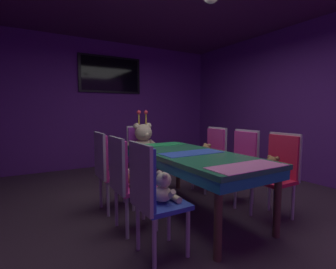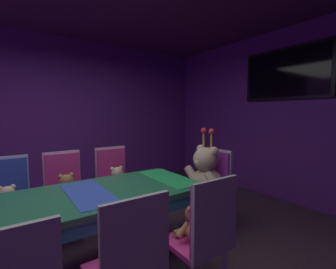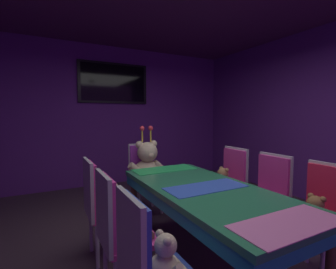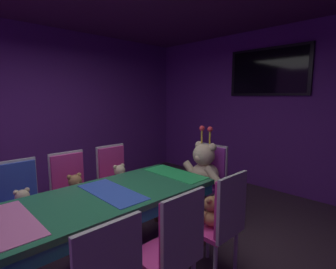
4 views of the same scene
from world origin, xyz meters
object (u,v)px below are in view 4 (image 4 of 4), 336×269
Objects in this scene: wall_tv at (268,72)px; teddy_left_0 at (23,204)px; chair_left_1 at (70,185)px; banquet_table at (112,201)px; chair_left_2 at (114,174)px; teddy_left_2 at (120,178)px; throne_chair at (211,173)px; teddy_left_1 at (76,189)px; king_teddy_bear at (203,167)px; chair_right_2 at (224,216)px; chair_right_1 at (176,243)px; teddy_right_2 at (210,213)px; chair_left_0 at (19,198)px.

teddy_left_0 is at bearing -100.92° from wall_tv.
teddy_left_0 is at bearing -73.89° from chair_left_1.
banquet_table is 2.05× the size of chair_left_2.
throne_chair reaches higher than teddy_left_2.
teddy_left_1 is 1.01× the size of teddy_left_2.
chair_left_2 is 1.20m from king_teddy_bear.
chair_right_2 is at bearing 36.95° from teddy_left_0.
chair_right_1 is at bearing 89.87° from chair_right_2.
chair_left_2 is at bearing 146.82° from banquet_table.
banquet_table is 0.93m from teddy_left_2.
banquet_table is 2.05× the size of chair_left_1.
banquet_table is at bearing 39.04° from teddy_left_0.
throne_chair is at bearing 53.08° from teddy_left_2.
chair_right_2 is (1.56, 1.17, 0.02)m from teddy_left_0.
teddy_left_2 is (0.14, 0.00, -0.01)m from chair_left_2.
teddy_left_2 is 1.58m from chair_right_2.
chair_right_1 reaches higher than teddy_left_0.
chair_left_1 is 1.80m from throne_chair.
teddy_left_1 is 0.33× the size of throne_chair.
wall_tv reaches higher than chair_left_1.
teddy_left_0 is 0.57m from chair_left_1.
wall_tv is (0.73, 2.53, 1.46)m from teddy_left_2.
teddy_left_0 is 1.95m from chair_right_2.
chair_right_1 is 1.24× the size of king_teddy_bear.
chair_right_2 is 0.14m from teddy_right_2.
wall_tv is at bearing 180.00° from king_teddy_bear.
banquet_table is 1.54m from throne_chair.
chair_left_1 reaches higher than teddy_right_2.
chair_left_1 is (-0.16, 0.55, 0.02)m from teddy_left_0.
chair_left_0 is at bearing -96.14° from teddy_left_2.
teddy_left_0 is 4.03m from wall_tv.
banquet_table reaches higher than teddy_right_2.
teddy_left_0 is 2.24m from throne_chair.
king_teddy_bear is at bearing -42.84° from chair_right_2.
teddy_left_1 is 1.57m from chair_right_1.
chair_left_0 is at bearing 36.97° from teddy_right_2.
chair_right_2 is 1.24× the size of king_teddy_bear.
banquet_table is 0.73m from teddy_left_1.
teddy_left_2 is 0.32× the size of throne_chair.
wall_tv is at bearing 77.01° from teddy_left_1.
teddy_right_2 is 0.38× the size of king_teddy_bear.
chair_right_1 is at bearing 20.05° from teddy_left_0.
chair_left_1 is 1.00× the size of chair_right_2.
chair_right_2 is at bearing 41.72° from throne_chair.
teddy_left_1 is 1.56m from teddy_right_2.
teddy_left_1 is 0.33× the size of chair_right_2.
teddy_right_2 is at bearing 23.65° from teddy_left_1.
teddy_left_2 is 0.32× the size of chair_right_2.
teddy_left_2 is at bearing 141.91° from banquet_table.
wall_tv is (0.85, 3.68, 1.45)m from chair_left_0.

